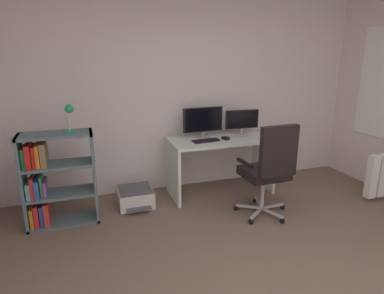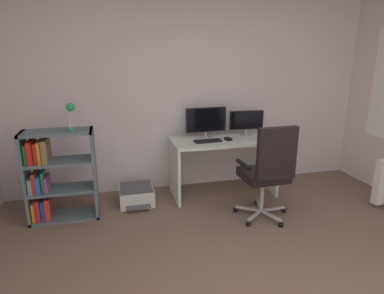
{
  "view_description": "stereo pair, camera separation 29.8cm",
  "coord_description": "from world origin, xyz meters",
  "px_view_note": "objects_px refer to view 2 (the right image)",
  "views": [
    {
      "loc": [
        -1.35,
        -1.76,
        1.85
      ],
      "look_at": [
        -0.17,
        1.82,
        0.76
      ],
      "focal_mm": 31.12,
      "sensor_mm": 36.0,
      "label": 1
    },
    {
      "loc": [
        -1.06,
        -1.85,
        1.85
      ],
      "look_at": [
        -0.17,
        1.82,
        0.76
      ],
      "focal_mm": 31.12,
      "sensor_mm": 36.0,
      "label": 2
    }
  ],
  "objects_px": {
    "office_chair": "(268,169)",
    "bookshelf": "(53,176)",
    "desk": "(223,154)",
    "desk_lamp": "(70,112)",
    "monitor_secondary": "(246,121)",
    "monitor_main": "(206,121)",
    "printer": "(137,195)",
    "keyboard": "(208,141)",
    "computer_mouse": "(228,139)"
  },
  "relations": [
    {
      "from": "office_chair",
      "to": "bookshelf",
      "type": "height_order",
      "value": "office_chair"
    },
    {
      "from": "desk",
      "to": "desk_lamp",
      "type": "height_order",
      "value": "desk_lamp"
    },
    {
      "from": "desk_lamp",
      "to": "monitor_secondary",
      "type": "bearing_deg",
      "value": 9.34
    },
    {
      "from": "office_chair",
      "to": "bookshelf",
      "type": "bearing_deg",
      "value": 165.03
    },
    {
      "from": "desk",
      "to": "bookshelf",
      "type": "xyz_separation_m",
      "value": [
        -2.07,
        -0.24,
        -0.03
      ]
    },
    {
      "from": "desk_lamp",
      "to": "bookshelf",
      "type": "bearing_deg",
      "value": -179.8
    },
    {
      "from": "office_chair",
      "to": "desk_lamp",
      "type": "relative_size",
      "value": 3.77
    },
    {
      "from": "desk_lamp",
      "to": "desk",
      "type": "bearing_deg",
      "value": 7.38
    },
    {
      "from": "monitor_secondary",
      "to": "office_chair",
      "type": "height_order",
      "value": "office_chair"
    },
    {
      "from": "office_chair",
      "to": "desk_lamp",
      "type": "height_order",
      "value": "desk_lamp"
    },
    {
      "from": "monitor_main",
      "to": "monitor_secondary",
      "type": "height_order",
      "value": "monitor_main"
    },
    {
      "from": "printer",
      "to": "keyboard",
      "type": "bearing_deg",
      "value": -1.57
    },
    {
      "from": "desk",
      "to": "computer_mouse",
      "type": "bearing_deg",
      "value": -61.09
    },
    {
      "from": "desk",
      "to": "computer_mouse",
      "type": "distance_m",
      "value": 0.24
    },
    {
      "from": "monitor_secondary",
      "to": "computer_mouse",
      "type": "height_order",
      "value": "monitor_secondary"
    },
    {
      "from": "keyboard",
      "to": "desk_lamp",
      "type": "height_order",
      "value": "desk_lamp"
    },
    {
      "from": "desk",
      "to": "printer",
      "type": "relative_size",
      "value": 2.73
    },
    {
      "from": "computer_mouse",
      "to": "office_chair",
      "type": "distance_m",
      "value": 0.82
    },
    {
      "from": "computer_mouse",
      "to": "keyboard",
      "type": "bearing_deg",
      "value": 165.31
    },
    {
      "from": "keyboard",
      "to": "printer",
      "type": "bearing_deg",
      "value": 174.32
    },
    {
      "from": "keyboard",
      "to": "office_chair",
      "type": "relative_size",
      "value": 0.3
    },
    {
      "from": "bookshelf",
      "to": "desk_lamp",
      "type": "xyz_separation_m",
      "value": [
        0.25,
        0.0,
        0.72
      ]
    },
    {
      "from": "monitor_secondary",
      "to": "bookshelf",
      "type": "height_order",
      "value": "monitor_secondary"
    },
    {
      "from": "monitor_main",
      "to": "office_chair",
      "type": "relative_size",
      "value": 0.49
    },
    {
      "from": "desk",
      "to": "monitor_secondary",
      "type": "bearing_deg",
      "value": 18.81
    },
    {
      "from": "computer_mouse",
      "to": "desk_lamp",
      "type": "bearing_deg",
      "value": 168.25
    },
    {
      "from": "office_chair",
      "to": "printer",
      "type": "relative_size",
      "value": 2.27
    },
    {
      "from": "office_chair",
      "to": "desk_lamp",
      "type": "bearing_deg",
      "value": 163.26
    },
    {
      "from": "monitor_secondary",
      "to": "desk_lamp",
      "type": "bearing_deg",
      "value": -170.66
    },
    {
      "from": "monitor_secondary",
      "to": "office_chair",
      "type": "distance_m",
      "value": 1.04
    },
    {
      "from": "monitor_secondary",
      "to": "printer",
      "type": "distance_m",
      "value": 1.74
    },
    {
      "from": "keyboard",
      "to": "desk",
      "type": "bearing_deg",
      "value": 14.83
    },
    {
      "from": "monitor_secondary",
      "to": "keyboard",
      "type": "xyz_separation_m",
      "value": [
        -0.6,
        -0.2,
        -0.18
      ]
    },
    {
      "from": "desk_lamp",
      "to": "printer",
      "type": "height_order",
      "value": "desk_lamp"
    },
    {
      "from": "keyboard",
      "to": "bookshelf",
      "type": "distance_m",
      "value": 1.86
    },
    {
      "from": "keyboard",
      "to": "printer",
      "type": "xyz_separation_m",
      "value": [
        -0.92,
        0.03,
        -0.65
      ]
    },
    {
      "from": "keyboard",
      "to": "office_chair",
      "type": "bearing_deg",
      "value": -63.11
    },
    {
      "from": "monitor_main",
      "to": "office_chair",
      "type": "height_order",
      "value": "monitor_main"
    },
    {
      "from": "monitor_main",
      "to": "bookshelf",
      "type": "distance_m",
      "value": 1.96
    },
    {
      "from": "keyboard",
      "to": "office_chair",
      "type": "xyz_separation_m",
      "value": [
        0.46,
        -0.77,
        -0.14
      ]
    },
    {
      "from": "keyboard",
      "to": "bookshelf",
      "type": "relative_size",
      "value": 0.33
    },
    {
      "from": "desk",
      "to": "monitor_main",
      "type": "xyz_separation_m",
      "value": [
        -0.2,
        0.12,
        0.44
      ]
    },
    {
      "from": "desk_lamp",
      "to": "office_chair",
      "type": "bearing_deg",
      "value": -16.74
    },
    {
      "from": "desk_lamp",
      "to": "monitor_main",
      "type": "bearing_deg",
      "value": 12.52
    },
    {
      "from": "keyboard",
      "to": "computer_mouse",
      "type": "height_order",
      "value": "computer_mouse"
    },
    {
      "from": "computer_mouse",
      "to": "printer",
      "type": "height_order",
      "value": "computer_mouse"
    },
    {
      "from": "monitor_secondary",
      "to": "desk_lamp",
      "type": "height_order",
      "value": "desk_lamp"
    },
    {
      "from": "monitor_main",
      "to": "monitor_secondary",
      "type": "relative_size",
      "value": 1.17
    },
    {
      "from": "monitor_secondary",
      "to": "keyboard",
      "type": "relative_size",
      "value": 1.37
    },
    {
      "from": "monitor_main",
      "to": "computer_mouse",
      "type": "relative_size",
      "value": 5.43
    }
  ]
}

